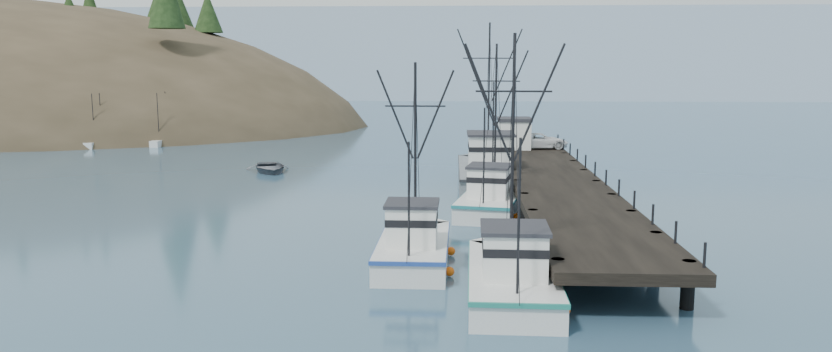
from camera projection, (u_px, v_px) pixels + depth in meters
The scene contains 12 objects.
ground at pixel (300, 274), 34.69m from camera, with size 400.00×400.00×0.00m, color #2C4B62.
pier at pixel (557, 185), 49.45m from camera, with size 6.00×44.00×2.00m.
distant_ridge at pixel (467, 97), 201.86m from camera, with size 360.00×40.00×26.00m, color #9EB2C6.
distant_ridge_far at pixel (297, 94), 219.36m from camera, with size 180.00×25.00×18.00m, color silver.
moored_sailboats at pixel (141, 138), 92.03m from camera, with size 14.01×20.23×6.35m.
trawler_near at pixel (511, 275), 31.74m from camera, with size 3.87×11.21×11.40m.
trawler_mid at pixel (414, 246), 36.70m from camera, with size 3.46×10.04×10.17m.
trawler_far at pixel (492, 199), 49.15m from camera, with size 5.26×11.13×11.34m.
work_vessel at pixel (489, 173), 57.68m from camera, with size 4.75×15.71×13.17m.
pier_shed at pixel (514, 133), 67.02m from camera, with size 3.00×3.20×2.80m.
pickup_truck at pixel (540, 141), 67.01m from camera, with size 2.35×5.09×1.41m, color silver.
motorboat at pixel (270, 172), 66.58m from camera, with size 3.94×5.51×1.14m, color #575A61.
Camera 1 is at (7.27, -33.21, 9.89)m, focal length 32.00 mm.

